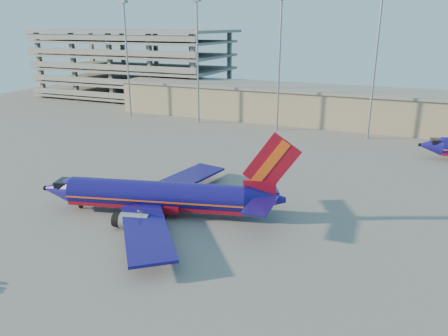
{
  "coord_description": "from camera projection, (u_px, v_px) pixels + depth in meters",
  "views": [
    {
      "loc": [
        22.72,
        -48.63,
        23.08
      ],
      "look_at": [
        -0.21,
        4.39,
        4.0
      ],
      "focal_mm": 35.0,
      "sensor_mm": 36.0,
      "label": 1
    }
  ],
  "objects": [
    {
      "name": "aircraft_main",
      "position": [
        162.0,
        196.0,
        55.11
      ],
      "size": [
        32.61,
        30.97,
        11.25
      ],
      "rotation": [
        0.0,
        0.0,
        0.25
      ],
      "color": "navy",
      "rests_on": "ground"
    },
    {
      "name": "terminal_building",
      "position": [
        353.0,
        107.0,
        103.61
      ],
      "size": [
        122.0,
        16.0,
        8.5
      ],
      "color": "gray",
      "rests_on": "ground"
    },
    {
      "name": "ground",
      "position": [
        212.0,
        206.0,
        58.19
      ],
      "size": [
        220.0,
        220.0,
        0.0
      ],
      "primitive_type": "plane",
      "color": "slate",
      "rests_on": "ground"
    },
    {
      "name": "parking_garage",
      "position": [
        135.0,
        61.0,
        142.41
      ],
      "size": [
        62.0,
        32.0,
        21.4
      ],
      "color": "slate",
      "rests_on": "ground"
    },
    {
      "name": "light_mast_row",
      "position": [
        326.0,
        52.0,
        90.89
      ],
      "size": [
        101.6,
        1.6,
        28.65
      ],
      "color": "gray",
      "rests_on": "ground"
    },
    {
      "name": "baggage_tug",
      "position": [
        147.0,
        227.0,
        50.22
      ],
      "size": [
        2.42,
        1.58,
        1.66
      ],
      "rotation": [
        0.0,
        0.0,
        -0.08
      ],
      "color": "gold",
      "rests_on": "ground"
    }
  ]
}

